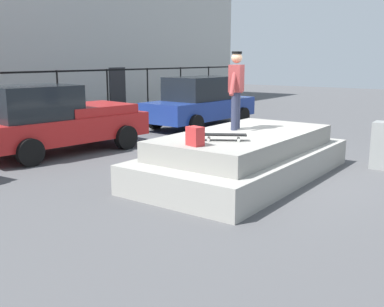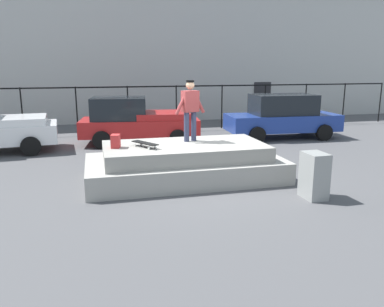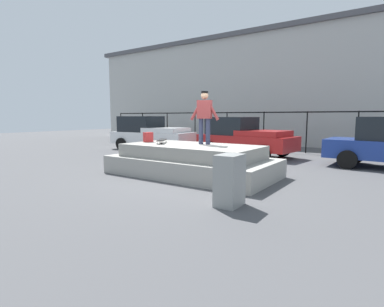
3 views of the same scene
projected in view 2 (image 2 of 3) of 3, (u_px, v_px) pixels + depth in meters
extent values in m
plane|color=#4C4C4F|center=(199.00, 180.00, 10.02)|extent=(60.00, 60.00, 0.00)
cube|color=#9E9B93|center=(185.00, 169.00, 10.08)|extent=(5.02, 2.54, 0.55)
cube|color=gray|center=(185.00, 151.00, 9.97)|extent=(4.11, 2.09, 0.38)
cylinder|color=#2D334C|center=(194.00, 126.00, 10.30)|extent=(0.14, 0.14, 0.79)
cylinder|color=#2D334C|center=(187.00, 127.00, 10.19)|extent=(0.14, 0.14, 0.79)
cube|color=maroon|center=(190.00, 101.00, 10.09)|extent=(0.48, 0.36, 0.55)
cylinder|color=maroon|center=(199.00, 102.00, 10.24)|extent=(0.40, 0.20, 0.58)
cylinder|color=maroon|center=(181.00, 103.00, 9.97)|extent=(0.40, 0.20, 0.58)
sphere|color=tan|center=(190.00, 85.00, 10.00)|extent=(0.22, 0.22, 0.22)
cylinder|color=black|center=(190.00, 81.00, 9.98)|extent=(0.26, 0.26, 0.05)
cube|color=black|center=(145.00, 143.00, 9.52)|extent=(0.60, 0.81, 0.02)
cylinder|color=silver|center=(141.00, 144.00, 9.79)|extent=(0.05, 0.06, 0.06)
cylinder|color=silver|center=(135.00, 145.00, 9.65)|extent=(0.05, 0.06, 0.06)
cylinder|color=silver|center=(155.00, 147.00, 9.42)|extent=(0.05, 0.06, 0.06)
cylinder|color=silver|center=(149.00, 148.00, 9.28)|extent=(0.05, 0.06, 0.06)
cube|color=red|center=(116.00, 141.00, 9.46)|extent=(0.26, 0.32, 0.33)
cube|color=white|center=(15.00, 120.00, 13.16)|extent=(2.14, 1.88, 0.24)
cylinder|color=black|center=(34.00, 137.00, 14.33)|extent=(0.66, 0.27, 0.64)
cylinder|color=black|center=(31.00, 146.00, 12.62)|extent=(0.66, 0.27, 0.64)
cube|color=#B21E1E|center=(140.00, 127.00, 14.67)|extent=(4.59, 2.30, 0.62)
cube|color=black|center=(119.00, 108.00, 14.42)|extent=(2.17, 1.85, 0.82)
cube|color=#B21E1E|center=(163.00, 115.00, 14.67)|extent=(2.18, 1.90, 0.24)
cylinder|color=black|center=(106.00, 131.00, 15.44)|extent=(0.66, 0.30, 0.64)
cylinder|color=black|center=(102.00, 140.00, 13.71)|extent=(0.66, 0.30, 0.64)
cylinder|color=black|center=(174.00, 130.00, 15.76)|extent=(0.66, 0.30, 0.64)
cylinder|color=black|center=(178.00, 138.00, 14.03)|extent=(0.66, 0.30, 0.64)
cube|color=navy|center=(282.00, 122.00, 15.71)|extent=(4.58, 1.94, 0.65)
cube|color=black|center=(283.00, 104.00, 15.55)|extent=(2.55, 1.64, 0.80)
cylinder|color=black|center=(242.00, 128.00, 16.35)|extent=(0.65, 0.25, 0.64)
cylinder|color=black|center=(257.00, 135.00, 14.66)|extent=(0.65, 0.25, 0.64)
cylinder|color=black|center=(303.00, 126.00, 16.90)|extent=(0.65, 0.25, 0.64)
cylinder|color=black|center=(324.00, 133.00, 15.21)|extent=(0.65, 0.25, 0.64)
cube|color=gray|center=(314.00, 176.00, 8.55)|extent=(0.46, 0.61, 1.04)
cylinder|color=black|center=(22.00, 112.00, 16.00)|extent=(0.06, 0.06, 2.03)
cylinder|color=black|center=(77.00, 111.00, 16.52)|extent=(0.06, 0.06, 2.03)
cylinder|color=black|center=(128.00, 109.00, 17.05)|extent=(0.06, 0.06, 2.03)
cylinder|color=black|center=(176.00, 108.00, 17.57)|extent=(0.06, 0.06, 2.03)
cylinder|color=black|center=(222.00, 107.00, 18.10)|extent=(0.06, 0.06, 2.03)
cylinder|color=black|center=(265.00, 105.00, 18.62)|extent=(0.06, 0.06, 2.03)
cylinder|color=black|center=(305.00, 104.00, 19.14)|extent=(0.06, 0.06, 2.03)
cylinder|color=black|center=(344.00, 103.00, 19.67)|extent=(0.06, 0.06, 2.03)
cylinder|color=black|center=(380.00, 102.00, 20.19)|extent=(0.06, 0.06, 2.03)
cube|color=black|center=(152.00, 87.00, 17.09)|extent=(24.00, 0.04, 0.06)
cube|color=#B2B2AD|center=(135.00, 56.00, 23.03)|extent=(33.04, 7.51, 6.88)
cube|color=#262628|center=(262.00, 100.00, 21.61)|extent=(1.00, 0.06, 2.00)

